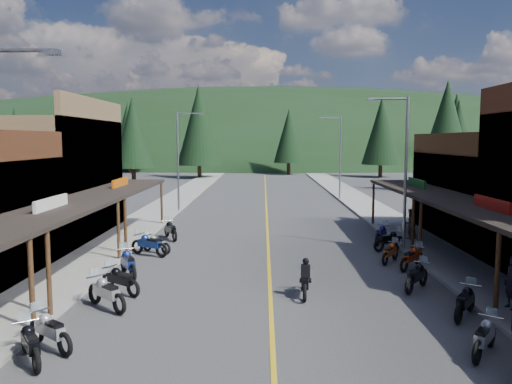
{
  "coord_description": "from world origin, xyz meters",
  "views": [
    {
      "loc": [
        -0.27,
        -17.83,
        5.82
      ],
      "look_at": [
        -0.66,
        9.04,
        3.0
      ],
      "focal_mm": 35.0,
      "sensor_mm": 36.0,
      "label": 1
    }
  ],
  "objects_px": {
    "pine_3": "(289,136)",
    "pedestrian_east_b": "(410,224)",
    "pine_1": "(128,132)",
    "pine_8": "(76,138)",
    "shop_west_3": "(34,179)",
    "bike_east_10": "(390,251)",
    "streetlight_2": "(403,166)",
    "pine_11": "(446,127)",
    "streetlight_1": "(180,157)",
    "streetlight_3": "(339,154)",
    "pine_4": "(381,130)",
    "bike_east_12": "(381,233)",
    "bike_east_6": "(485,335)",
    "rider_on_bike": "(305,280)",
    "bike_west_10": "(149,243)",
    "bike_east_9": "(412,257)",
    "bike_west_12": "(171,229)",
    "bike_east_8": "(417,275)",
    "pedestrian_east_a": "(512,282)",
    "bike_east_11": "(390,239)",
    "pine_9": "(458,135)",
    "bike_east_7": "(465,300)",
    "pine_5": "(456,127)",
    "pine_7": "(95,132)",
    "bike_west_5": "(30,342)",
    "bike_west_6": "(50,329)",
    "bike_west_11": "(156,243)",
    "bike_west_9": "(128,262)",
    "pine_10": "(133,133)",
    "bike_west_7": "(106,291)",
    "pine_0": "(16,136)",
    "shop_east_3": "(503,196)",
    "bike_west_8": "(120,279)",
    "pine_2": "(199,125)"
  },
  "relations": [
    {
      "from": "pine_3",
      "to": "pedestrian_east_b",
      "type": "xyz_separation_m",
      "value": [
        4.16,
        -55.43,
        -5.46
      ]
    },
    {
      "from": "pine_1",
      "to": "pine_8",
      "type": "relative_size",
      "value": 1.25
    },
    {
      "from": "shop_west_3",
      "to": "bike_east_10",
      "type": "distance_m",
      "value": 20.62
    },
    {
      "from": "streetlight_2",
      "to": "pine_11",
      "type": "relative_size",
      "value": 0.65
    },
    {
      "from": "streetlight_1",
      "to": "streetlight_3",
      "type": "relative_size",
      "value": 1.0
    },
    {
      "from": "pine_4",
      "to": "bike_east_12",
      "type": "distance_m",
      "value": 51.93
    },
    {
      "from": "pine_1",
      "to": "bike_east_6",
      "type": "bearing_deg",
      "value": -68.33
    },
    {
      "from": "bike_east_6",
      "to": "rider_on_bike",
      "type": "bearing_deg",
      "value": 168.47
    },
    {
      "from": "bike_west_10",
      "to": "bike_east_9",
      "type": "distance_m",
      "value": 12.67
    },
    {
      "from": "pine_8",
      "to": "bike_west_12",
      "type": "distance_m",
      "value": 33.77
    },
    {
      "from": "bike_east_8",
      "to": "pedestrian_east_a",
      "type": "xyz_separation_m",
      "value": [
        2.4,
        -2.53,
        0.46
      ]
    },
    {
      "from": "bike_east_11",
      "to": "pedestrian_east_a",
      "type": "distance_m",
      "value": 9.68
    },
    {
      "from": "pine_9",
      "to": "shop_west_3",
      "type": "bearing_deg",
      "value": -138.27
    },
    {
      "from": "pine_8",
      "to": "bike_east_7",
      "type": "xyz_separation_m",
      "value": [
        28.36,
        -41.86,
        -5.39
      ]
    },
    {
      "from": "pine_5",
      "to": "pine_7",
      "type": "bearing_deg",
      "value": 176.53
    },
    {
      "from": "bike_west_5",
      "to": "bike_east_8",
      "type": "relative_size",
      "value": 0.96
    },
    {
      "from": "bike_west_6",
      "to": "bike_west_11",
      "type": "bearing_deg",
      "value": 36.36
    },
    {
      "from": "bike_west_9",
      "to": "pedestrian_east_a",
      "type": "relative_size",
      "value": 1.28
    },
    {
      "from": "pine_10",
      "to": "pine_11",
      "type": "xyz_separation_m",
      "value": [
        38.0,
        -12.0,
        0.4
      ]
    },
    {
      "from": "bike_west_12",
      "to": "bike_west_7",
      "type": "bearing_deg",
      "value": -117.27
    },
    {
      "from": "pine_4",
      "to": "bike_west_9",
      "type": "xyz_separation_m",
      "value": [
        -24.0,
        -57.21,
        -6.58
      ]
    },
    {
      "from": "bike_west_6",
      "to": "pedestrian_east_b",
      "type": "xyz_separation_m",
      "value": [
        14.35,
        15.14,
        0.42
      ]
    },
    {
      "from": "streetlight_2",
      "to": "pine_0",
      "type": "xyz_separation_m",
      "value": [
        -46.95,
        54.0,
        2.02
      ]
    },
    {
      "from": "pedestrian_east_a",
      "to": "pine_4",
      "type": "bearing_deg",
      "value": 159.47
    },
    {
      "from": "pine_10",
      "to": "bike_west_5",
      "type": "height_order",
      "value": "pine_10"
    },
    {
      "from": "shop_east_3",
      "to": "bike_west_12",
      "type": "xyz_separation_m",
      "value": [
        -19.45,
        -0.39,
        -1.92
      ]
    },
    {
      "from": "pine_4",
      "to": "rider_on_bike",
      "type": "bearing_deg",
      "value": -105.64
    },
    {
      "from": "pine_5",
      "to": "pine_7",
      "type": "height_order",
      "value": "pine_5"
    },
    {
      "from": "pine_8",
      "to": "bike_west_7",
      "type": "bearing_deg",
      "value": -68.39
    },
    {
      "from": "bike_east_10",
      "to": "pedestrian_east_a",
      "type": "relative_size",
      "value": 1.06
    },
    {
      "from": "bike_east_7",
      "to": "pedestrian_east_a",
      "type": "relative_size",
      "value": 1.13
    },
    {
      "from": "pine_0",
      "to": "pine_11",
      "type": "height_order",
      "value": "pine_11"
    },
    {
      "from": "bike_east_6",
      "to": "pine_5",
      "type": "bearing_deg",
      "value": 107.39
    },
    {
      "from": "bike_west_8",
      "to": "bike_west_11",
      "type": "bearing_deg",
      "value": 36.67
    },
    {
      "from": "streetlight_2",
      "to": "bike_west_12",
      "type": "relative_size",
      "value": 3.72
    },
    {
      "from": "pine_0",
      "to": "rider_on_bike",
      "type": "xyz_separation_m",
      "value": [
        41.29,
        -61.68,
        -5.88
      ]
    },
    {
      "from": "bike_west_8",
      "to": "bike_east_8",
      "type": "height_order",
      "value": "bike_east_8"
    },
    {
      "from": "bike_west_8",
      "to": "bike_east_10",
      "type": "distance_m",
      "value": 12.49
    },
    {
      "from": "streetlight_2",
      "to": "pedestrian_east_a",
      "type": "bearing_deg",
      "value": -83.1
    },
    {
      "from": "bike_west_5",
      "to": "bike_east_12",
      "type": "distance_m",
      "value": 19.84
    },
    {
      "from": "bike_west_5",
      "to": "bike_west_9",
      "type": "distance_m",
      "value": 8.21
    },
    {
      "from": "bike_east_8",
      "to": "bike_east_11",
      "type": "relative_size",
      "value": 1.0
    },
    {
      "from": "bike_west_9",
      "to": "bike_west_10",
      "type": "xyz_separation_m",
      "value": [
        -0.0,
        3.92,
        -0.02
      ]
    },
    {
      "from": "bike_east_11",
      "to": "pine_1",
      "type": "bearing_deg",
      "value": 175.33
    },
    {
      "from": "bike_west_9",
      "to": "bike_west_10",
      "type": "height_order",
      "value": "bike_west_9"
    },
    {
      "from": "pedestrian_east_a",
      "to": "shop_west_3",
      "type": "bearing_deg",
      "value": -131.51
    },
    {
      "from": "pine_8",
      "to": "bike_east_12",
      "type": "xyz_separation_m",
      "value": [
        28.35,
        -30.17,
        -5.37
      ]
    },
    {
      "from": "pine_2",
      "to": "bike_east_9",
      "type": "height_order",
      "value": "pine_2"
    },
    {
      "from": "bike_east_7",
      "to": "bike_east_6",
      "type": "bearing_deg",
      "value": -66.15
    },
    {
      "from": "shop_east_3",
      "to": "bike_west_11",
      "type": "height_order",
      "value": "shop_east_3"
    }
  ]
}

